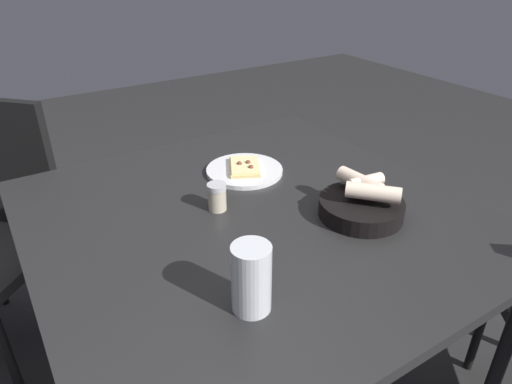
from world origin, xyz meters
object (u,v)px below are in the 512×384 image
at_px(bread_basket, 361,204).
at_px(pepper_shaker, 217,198).
at_px(dining_table, 252,230).
at_px(beer_glass, 251,281).
at_px(pizza_plate, 244,170).

xyz_separation_m(bread_basket, pepper_shaker, (0.31, -0.23, -0.00)).
distance_m(dining_table, beer_glass, 0.38).
height_order(pizza_plate, bread_basket, bread_basket).
bearing_deg(dining_table, bread_basket, 146.21).
distance_m(dining_table, pepper_shaker, 0.13).
bearing_deg(beer_glass, bread_basket, -161.73).
bearing_deg(bread_basket, pepper_shaker, -36.96).
relative_size(bread_basket, beer_glass, 1.52).
height_order(bread_basket, pepper_shaker, bread_basket).
height_order(dining_table, pepper_shaker, pepper_shaker).
bearing_deg(pepper_shaker, dining_table, 133.43).
relative_size(bread_basket, pepper_shaker, 2.91).
distance_m(bread_basket, beer_glass, 0.46).
relative_size(pizza_plate, bread_basket, 1.08).
distance_m(pizza_plate, bread_basket, 0.41).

